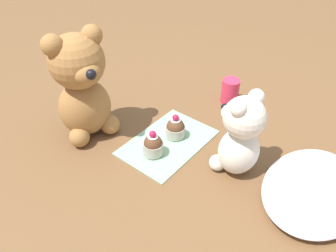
{
  "coord_description": "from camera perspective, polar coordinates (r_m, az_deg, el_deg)",
  "views": [
    {
      "loc": [
        0.51,
        0.41,
        0.57
      ],
      "look_at": [
        0.0,
        0.0,
        0.06
      ],
      "focal_mm": 35.0,
      "sensor_mm": 36.0,
      "label": 1
    }
  ],
  "objects": [
    {
      "name": "teddy_bear_cream",
      "position": [
        0.75,
        12.43,
        -1.69
      ],
      "size": [
        0.11,
        0.11,
        0.21
      ],
      "rotation": [
        0.0,
        0.0,
        -0.13
      ],
      "color": "silver",
      "rests_on": "ground_plane"
    },
    {
      "name": "ground_plane",
      "position": [
        0.86,
        0.0,
        -2.92
      ],
      "size": [
        4.0,
        4.0,
        0.0
      ],
      "primitive_type": "plane",
      "color": "brown"
    },
    {
      "name": "cupcake_near_tan_bear",
      "position": [
        0.81,
        -2.86,
        -3.21
      ],
      "size": [
        0.05,
        0.05,
        0.07
      ],
      "color": "#B2ADA3",
      "rests_on": "knitted_placemat"
    },
    {
      "name": "knitted_placemat",
      "position": [
        0.86,
        0.0,
        -2.77
      ],
      "size": [
        0.25,
        0.16,
        0.01
      ],
      "primitive_type": "cube",
      "color": "#8EBC99",
      "rests_on": "ground_plane"
    },
    {
      "name": "teddy_bear_tan",
      "position": [
        0.85,
        -14.79,
        6.79
      ],
      "size": [
        0.16,
        0.16,
        0.29
      ],
      "rotation": [
        0.0,
        0.0,
        2.88
      ],
      "color": "#A3703D",
      "rests_on": "ground_plane"
    },
    {
      "name": "juice_glass",
      "position": [
        1.02,
        10.76,
        6.01
      ],
      "size": [
        0.05,
        0.05,
        0.08
      ],
      "primitive_type": "cylinder",
      "color": "#DB3356",
      "rests_on": "ground_plane"
    },
    {
      "name": "tulle_cloth",
      "position": [
        0.79,
        24.04,
        -9.98
      ],
      "size": [
        0.28,
        0.21,
        0.04
      ],
      "primitive_type": "ellipsoid",
      "color": "silver",
      "rests_on": "ground_plane"
    },
    {
      "name": "cupcake_near_cream_bear",
      "position": [
        0.86,
        1.48,
        -0.48
      ],
      "size": [
        0.05,
        0.05,
        0.07
      ],
      "color": "#B2ADA3",
      "rests_on": "knitted_placemat"
    }
  ]
}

